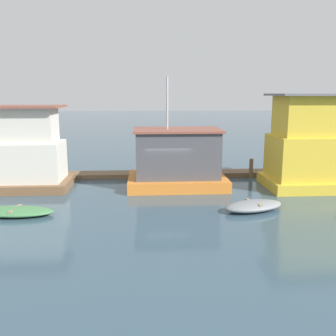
% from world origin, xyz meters
% --- Properties ---
extents(ground_plane, '(200.00, 200.00, 0.00)m').
position_xyz_m(ground_plane, '(0.00, 0.00, 0.00)').
color(ground_plane, '#385160').
extents(dock_walkway, '(33.80, 1.42, 0.30)m').
position_xyz_m(dock_walkway, '(0.00, 3.20, 0.15)').
color(dock_walkway, brown).
rests_on(dock_walkway, ground_plane).
extents(houseboat_brown, '(5.63, 3.55, 4.80)m').
position_xyz_m(houseboat_brown, '(-8.47, 0.52, 2.10)').
color(houseboat_brown, brown).
rests_on(houseboat_brown, ground_plane).
extents(houseboat_orange, '(5.76, 4.02, 6.39)m').
position_xyz_m(houseboat_orange, '(0.62, 0.43, 1.59)').
color(houseboat_orange, orange).
rests_on(houseboat_orange, ground_plane).
extents(houseboat_yellow, '(5.84, 3.80, 5.45)m').
position_xyz_m(houseboat_yellow, '(8.73, -0.39, 2.48)').
color(houseboat_yellow, gold).
rests_on(houseboat_yellow, ground_plane).
extents(dinghy_green, '(3.60, 1.76, 0.36)m').
position_xyz_m(dinghy_green, '(-7.20, -4.56, 0.18)').
color(dinghy_green, '#47844C').
rests_on(dinghy_green, ground_plane).
extents(dinghy_grey, '(3.28, 2.30, 0.47)m').
position_xyz_m(dinghy_grey, '(3.84, -4.58, 0.23)').
color(dinghy_grey, gray).
rests_on(dinghy_grey, ground_plane).
extents(mooring_post_near_right, '(0.28, 0.28, 1.88)m').
position_xyz_m(mooring_post_near_right, '(9.01, 2.24, 0.94)').
color(mooring_post_near_right, brown).
rests_on(mooring_post_near_right, ground_plane).
extents(mooring_post_near_left, '(0.25, 0.25, 1.29)m').
position_xyz_m(mooring_post_near_left, '(5.64, 2.24, 0.65)').
color(mooring_post_near_left, brown).
rests_on(mooring_post_near_left, ground_plane).
extents(mooring_post_far_left, '(0.25, 0.25, 1.72)m').
position_xyz_m(mooring_post_far_left, '(9.69, 2.24, 0.86)').
color(mooring_post_far_left, '#846B4C').
rests_on(mooring_post_far_left, ground_plane).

